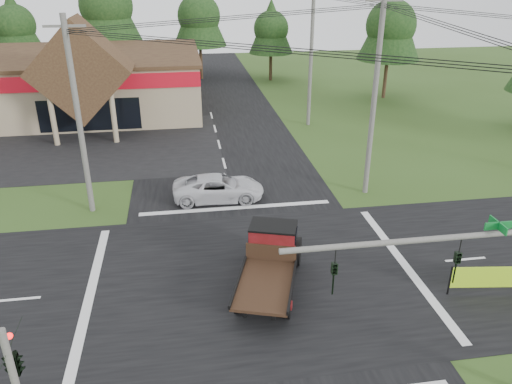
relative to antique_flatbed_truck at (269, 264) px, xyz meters
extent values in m
plane|color=#30491A|center=(-0.50, 0.79, -1.24)|extent=(120.00, 120.00, 0.00)
cube|color=black|center=(-0.50, 0.79, -1.23)|extent=(12.00, 120.00, 0.02)
cube|color=black|center=(-0.50, 0.79, -1.23)|extent=(120.00, 12.00, 0.02)
cube|color=black|center=(-14.50, 19.79, -1.23)|extent=(28.00, 14.00, 0.02)
cube|color=#9C8B69|center=(-16.50, 30.79, 1.26)|extent=(30.00, 15.00, 5.00)
cube|color=#392117|center=(-16.50, 30.79, 3.81)|extent=(30.40, 15.40, 0.30)
cube|color=maroon|center=(-16.50, 23.24, 2.86)|extent=(30.00, 0.12, 1.20)
cube|color=#392117|center=(-10.50, 22.29, 4.06)|extent=(7.78, 4.00, 7.78)
cylinder|color=#9C8B69|center=(-12.70, 20.59, 0.76)|extent=(0.40, 0.40, 4.00)
cylinder|color=#9C8B69|center=(-8.30, 20.59, 0.76)|extent=(0.40, 0.40, 4.00)
cube|color=black|center=(-10.50, 23.27, 0.26)|extent=(8.00, 0.08, 2.60)
cylinder|color=#595651|center=(3.00, -6.71, 4.76)|extent=(8.00, 0.16, 0.16)
imported|color=black|center=(4.00, -6.71, 3.76)|extent=(0.16, 0.20, 1.00)
imported|color=black|center=(0.50, -6.71, 3.76)|extent=(0.16, 0.20, 1.00)
cube|color=#0C6626|center=(5.00, -6.71, 5.01)|extent=(0.80, 0.04, 0.22)
imported|color=black|center=(-8.00, -6.51, 2.46)|extent=(0.53, 2.48, 1.00)
sphere|color=#FF0C0C|center=(-8.00, -6.36, 2.66)|extent=(0.18, 0.18, 0.18)
cylinder|color=#595651|center=(-8.50, 8.79, 4.01)|extent=(0.30, 0.30, 10.50)
cube|color=#595651|center=(-8.50, 8.79, 8.66)|extent=(2.00, 0.12, 0.12)
cylinder|color=#595651|center=(7.50, 8.79, 4.51)|extent=(0.30, 0.30, 11.50)
cube|color=#595651|center=(7.50, 8.79, 9.66)|extent=(2.00, 0.12, 0.12)
cylinder|color=#595651|center=(7.50, 22.79, 4.36)|extent=(0.30, 0.30, 11.20)
cylinder|color=#332316|center=(-20.50, 42.79, 0.51)|extent=(0.36, 0.36, 3.50)
cone|color=black|center=(-20.50, 42.79, 5.56)|extent=(5.60, 5.60, 6.60)
sphere|color=black|center=(-20.50, 42.79, 5.26)|extent=(4.40, 4.40, 4.40)
cylinder|color=#332316|center=(-10.50, 41.79, 1.03)|extent=(0.36, 0.36, 4.55)
cone|color=black|center=(-10.50, 41.79, 7.60)|extent=(7.28, 7.28, 8.58)
sphere|color=black|center=(-10.50, 41.79, 7.21)|extent=(5.72, 5.72, 5.72)
cylinder|color=#332316|center=(-0.50, 42.79, 0.68)|extent=(0.36, 0.36, 3.85)
cone|color=black|center=(-0.50, 42.79, 6.24)|extent=(6.16, 6.16, 7.26)
sphere|color=black|center=(-0.50, 42.79, 5.91)|extent=(4.84, 4.84, 4.84)
cylinder|color=#332316|center=(7.50, 40.79, 0.33)|extent=(0.36, 0.36, 3.15)
cone|color=black|center=(7.50, 40.79, 4.88)|extent=(5.04, 5.04, 5.94)
sphere|color=black|center=(7.50, 40.79, 4.61)|extent=(3.96, 3.96, 3.96)
cylinder|color=#332316|center=(17.50, 30.79, 0.68)|extent=(0.36, 0.36, 3.85)
cone|color=black|center=(17.50, 30.79, 6.24)|extent=(6.16, 6.16, 7.26)
sphere|color=black|center=(17.50, 30.79, 5.91)|extent=(4.84, 4.84, 4.84)
imported|color=silver|center=(-1.35, 9.17, -0.51)|extent=(5.37, 2.66, 1.46)
camera|label=1|loc=(-3.25, -17.34, 11.44)|focal=35.00mm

